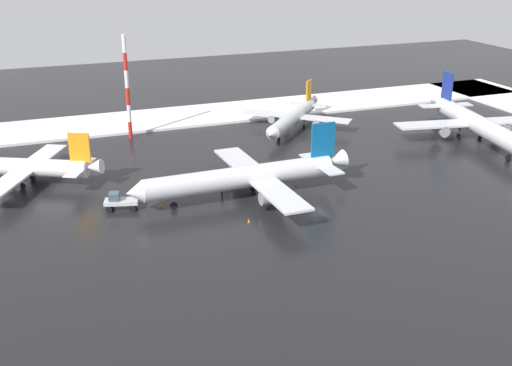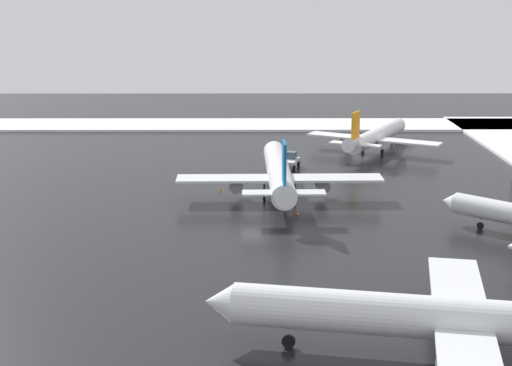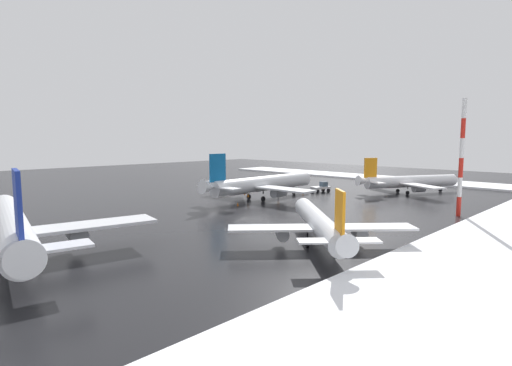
# 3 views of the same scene
# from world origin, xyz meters

# --- Properties ---
(ground_plane) EXTENTS (240.00, 240.00, 0.00)m
(ground_plane) POSITION_xyz_m (0.00, 0.00, 0.00)
(ground_plane) COLOR black
(snow_bank_far) EXTENTS (152.00, 16.00, 0.50)m
(snow_bank_far) POSITION_xyz_m (0.00, -50.00, 0.25)
(snow_bank_far) COLOR white
(snow_bank_far) RESTS_ON ground_plane
(snow_bank_right) EXTENTS (14.00, 116.00, 0.50)m
(snow_bank_right) POSITION_xyz_m (67.00, 0.00, 0.25)
(snow_bank_right) COLOR white
(snow_bank_right) RESTS_ON ground_plane
(airplane_distant_tail) EXTENTS (33.46, 27.68, 9.95)m
(airplane_distant_tail) POSITION_xyz_m (10.04, -3.75, 3.29)
(airplane_distant_tail) COLOR silver
(airplane_distant_tail) RESTS_ON ground_plane
(airplane_parked_portside) EXTENTS (29.19, 34.92, 10.42)m
(airplane_parked_portside) POSITION_xyz_m (-38.92, -14.05, 3.44)
(airplane_parked_portside) COLOR silver
(airplane_parked_portside) RESTS_ON ground_plane
(airplane_parked_starboard) EXTENTS (26.25, 22.39, 8.46)m
(airplane_parked_starboard) POSITION_xyz_m (40.66, -21.74, 2.79)
(airplane_parked_starboard) COLOR white
(airplane_parked_starboard) RESTS_ON ground_plane
(airplane_far_rear) EXTENTS (20.36, 21.34, 7.90)m
(airplane_far_rear) POSITION_xyz_m (-10.91, -33.44, 2.61)
(airplane_far_rear) COLOR silver
(airplane_far_rear) RESTS_ON ground_plane
(pushback_tug) EXTENTS (5.03, 3.39, 2.50)m
(pushback_tug) POSITION_xyz_m (27.72, -6.20, 1.28)
(pushback_tug) COLOR silver
(pushback_tug) RESTS_ON ground_plane
(ground_crew_by_nose_gear) EXTENTS (0.36, 0.36, 1.71)m
(ground_crew_by_nose_gear) POSITION_xyz_m (6.05, -3.53, 0.97)
(ground_crew_by_nose_gear) COLOR black
(ground_crew_by_nose_gear) RESTS_ON ground_plane
(ground_crew_mid_apron) EXTENTS (0.36, 0.36, 1.71)m
(ground_crew_mid_apron) POSITION_xyz_m (13.02, -5.57, 0.97)
(ground_crew_mid_apron) COLOR black
(ground_crew_mid_apron) RESTS_ON ground_plane
(antenna_mast) EXTENTS (0.70, 0.70, 19.24)m
(antenna_mast) POSITION_xyz_m (19.87, -39.40, 9.62)
(antenna_mast) COLOR red
(antenna_mast) RESTS_ON ground_plane
(traffic_cone_near_nose) EXTENTS (0.36, 0.36, 0.55)m
(traffic_cone_near_nose) POSITION_xyz_m (12.58, 4.39, 0.28)
(traffic_cone_near_nose) COLOR orange
(traffic_cone_near_nose) RESTS_ON ground_plane
(traffic_cone_mid_line) EXTENTS (0.36, 0.36, 0.55)m
(traffic_cone_mid_line) POSITION_xyz_m (1.05, -5.85, 0.28)
(traffic_cone_mid_line) COLOR orange
(traffic_cone_mid_line) RESTS_ON ground_plane
(traffic_cone_wingtip_side) EXTENTS (0.36, 0.36, 0.55)m
(traffic_cone_wingtip_side) POSITION_xyz_m (22.30, -4.99, 0.28)
(traffic_cone_wingtip_side) COLOR orange
(traffic_cone_wingtip_side) RESTS_ON ground_plane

